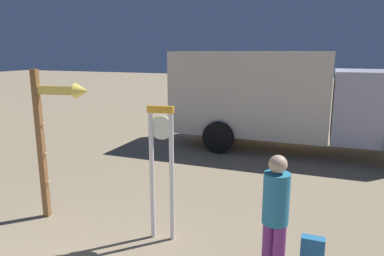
{
  "coord_description": "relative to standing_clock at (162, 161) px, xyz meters",
  "views": [
    {
      "loc": [
        3.02,
        -1.71,
        2.84
      ],
      "look_at": [
        0.32,
        5.3,
        1.2
      ],
      "focal_mm": 33.06,
      "sensor_mm": 36.0,
      "label": 1
    }
  ],
  "objects": [
    {
      "name": "standing_clock",
      "position": [
        0.0,
        0.0,
        0.0
      ],
      "size": [
        0.4,
        0.14,
        2.07
      ],
      "color": "white",
      "rests_on": "ground_plane"
    },
    {
      "name": "arrow_sign",
      "position": [
        -1.93,
        -0.01,
        0.44
      ],
      "size": [
        0.99,
        0.36,
        2.56
      ],
      "color": "#8E5E35",
      "rests_on": "ground_plane"
    },
    {
      "name": "person_near_clock",
      "position": [
        1.74,
        -0.48,
        -0.32
      ],
      "size": [
        0.32,
        0.32,
        1.66
      ],
      "color": "#863689",
      "rests_on": "ground_plane"
    },
    {
      "name": "backpack",
      "position": [
        2.19,
        -0.03,
        -1.01
      ],
      "size": [
        0.3,
        0.18,
        0.47
      ],
      "color": "teal",
      "rests_on": "ground_plane"
    },
    {
      "name": "box_truck_near",
      "position": [
        0.93,
        5.93,
        0.31
      ],
      "size": [
        6.7,
        2.42,
        2.83
      ],
      "color": "beige",
      "rests_on": "ground_plane"
    }
  ]
}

